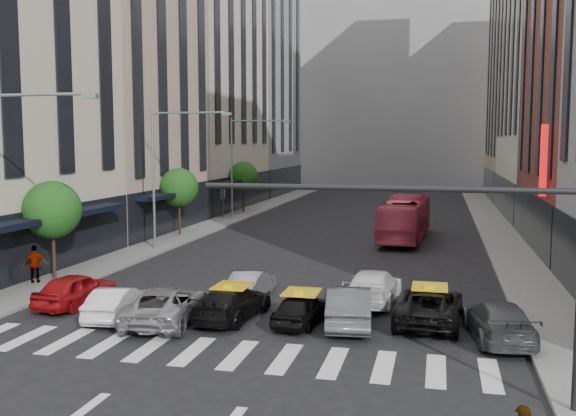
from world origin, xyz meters
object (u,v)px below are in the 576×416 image
Objects in this scene: pedestrian_far at (35,264)px; streetlamp_mid at (167,159)px; bus at (405,219)px; streetlamp_near at (1,170)px; taxi_left at (233,303)px; streetlamp_far at (242,154)px; car_white_front at (117,303)px; car_red at (76,289)px; taxi_center at (302,308)px.

streetlamp_mid is at bearing -131.14° from pedestrian_far.
bus is at bearing 28.75° from streetlamp_mid.
pedestrian_far is at bearing -101.03° from streetlamp_mid.
streetlamp_near is 10.63m from taxi_left.
car_white_front is at bearing -81.65° from streetlamp_far.
bus is at bearing -97.51° from taxi_left.
car_red is 2.29× the size of pedestrian_far.
streetlamp_far reaches higher than taxi_left.
streetlamp_mid is 15.06m from car_red.
car_red is 0.38× the size of bus.
car_white_front is 0.86× the size of taxi_left.
bus is (5.57, 22.48, 0.89)m from taxi_left.
streetlamp_near is at bearing 61.99° from bus.
taxi_center is at bearing -68.62° from streetlamp_far.
taxi_left is 1.25× the size of taxi_center.
streetlamp_near is 16.00m from streetlamp_mid.
streetlamp_mid is at bearing -76.36° from car_red.
streetlamp_near reaches higher than car_white_front.
taxi_left is at bearing -73.32° from streetlamp_far.
car_red is (1.91, -30.01, -5.18)m from streetlamp_far.
streetlamp_mid reaches higher than taxi_left.
streetlamp_mid is (0.00, 16.00, 0.00)m from streetlamp_near.
taxi_center is (11.94, -14.51, -5.28)m from streetlamp_mid.
taxi_left is at bearing 79.48° from bus.
car_red is at bearing 46.11° from streetlamp_near.
car_white_front is at bearing 18.69° from taxi_left.
streetlamp_near is 1.00× the size of streetlamp_far.
streetlamp_far is at bearing 90.00° from streetlamp_near.
car_red reaches higher than car_white_front.
bus is at bearing -161.56° from pedestrian_far.
car_red reaches higher than taxi_center.
streetlamp_mid is 2.28× the size of car_white_front.
car_red is at bearing 113.33° from pedestrian_far.
streetlamp_far is 1.96× the size of taxi_left.
bus is (10.07, 23.47, 0.91)m from car_white_front.
car_white_front is at bearing 7.28° from streetlamp_near.
taxi_left is (4.51, 0.98, 0.02)m from car_white_front.
car_red is 3.04m from car_white_front.
streetlamp_mid is 1.00× the size of streetlamp_far.
car_white_front is 1.07× the size of taxi_center.
taxi_center is 22.75m from bus.
taxi_left reaches higher than taxi_center.
streetlamp_mid reaches higher than taxi_center.
pedestrian_far is (-16.83, -19.05, -0.48)m from bus.
car_red is at bearing -86.35° from streetlamp_far.
streetlamp_far is at bearing -124.65° from pedestrian_far.
taxi_center is (7.33, 0.90, -0.02)m from car_white_front.
streetlamp_mid is 17.85m from taxi_left.
streetlamp_near is 7.01m from car_white_front.
pedestrian_far is at bearing -10.54° from taxi_left.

